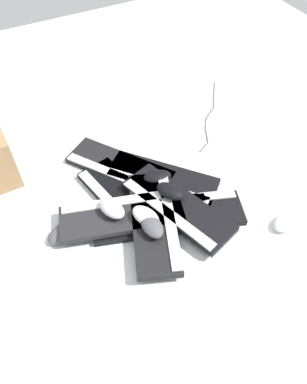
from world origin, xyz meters
The scene contains 17 objects.
ground_plane centered at (0.00, 0.00, 0.00)m, with size 3.20×3.20×0.00m, color silver.
keyboard_0 centered at (0.19, 0.05, 0.01)m, with size 0.45×0.37×0.03m.
keyboard_1 centered at (0.02, 0.10, 0.01)m, with size 0.46×0.23×0.03m.
keyboard_2 centered at (-0.10, 0.05, 0.01)m, with size 0.28×0.46×0.03m.
keyboard_3 centered at (-0.13, -0.06, 0.01)m, with size 0.29×0.46×0.03m.
keyboard_4 centered at (0.05, -0.07, 0.01)m, with size 0.43×0.40×0.03m.
keyboard_5 centered at (-0.06, 0.15, 0.04)m, with size 0.27×0.46×0.03m.
keyboard_6 centered at (-0.12, -0.04, 0.04)m, with size 0.46×0.28×0.03m.
keyboard_7 centered at (-0.14, 0.06, 0.04)m, with size 0.46×0.30×0.03m.
mouse_0 centered at (-0.01, 0.37, 0.02)m, with size 0.11×0.07×0.04m, color #4C4C51.
mouse_1 centered at (-0.04, 0.18, 0.08)m, with size 0.11×0.07×0.04m, color #B7B7BC.
mouse_2 centered at (-0.35, -0.37, 0.02)m, with size 0.11×0.07×0.04m, color silver.
mouse_3 centered at (0.04, -0.05, 0.05)m, with size 0.11×0.07×0.04m, color black.
mouse_4 centered at (-0.07, -0.04, 0.08)m, with size 0.11×0.07×0.04m, color black.
mouse_5 centered at (-0.17, 0.09, 0.08)m, with size 0.11×0.07×0.04m, color #4C4C51.
mouse_6 centered at (-0.13, 0.09, 0.08)m, with size 0.11×0.07×0.04m, color silver.
cable_0 centered at (0.32, -0.48, 0.00)m, with size 0.41×0.35×0.01m.
Camera 1 is at (-0.82, 0.42, 1.12)m, focal length 35.00 mm.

